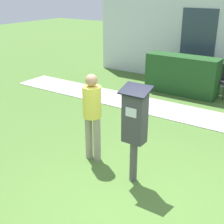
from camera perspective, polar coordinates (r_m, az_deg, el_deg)
The scene contains 6 objects.
ground_plane at distance 4.78m, azimuth 4.14°, elevation -15.66°, with size 40.00×40.00×0.00m, color #476B2D.
sidewalk at distance 7.66m, azimuth 17.49°, elevation -1.31°, with size 12.00×1.10×0.02m.
parking_meter at distance 4.69m, azimuth 4.16°, elevation -1.94°, with size 0.44×0.31×1.59m.
person_standing at distance 5.35m, azimuth -3.64°, elevation 0.18°, with size 0.32×0.32×1.58m.
outdoor_chair_left at distance 9.28m, azimuth 19.31°, elevation 5.92°, with size 0.44×0.44×0.90m.
hedge_row at distance 9.20m, azimuth 12.65°, elevation 6.64°, with size 2.06×0.60×1.10m.
Camera 1 is at (1.82, -3.31, 2.93)m, focal length 50.00 mm.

